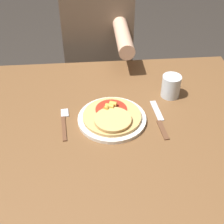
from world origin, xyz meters
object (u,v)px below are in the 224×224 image
(plate, at_px, (112,119))
(drinking_glass, at_px, (171,86))
(pizza, at_px, (112,116))
(person_diner, at_px, (98,43))
(knife, at_px, (160,120))
(dining_table, at_px, (100,145))
(fork, at_px, (64,122))

(plate, relative_size, drinking_glass, 2.78)
(pizza, relative_size, person_diner, 0.18)
(knife, height_order, drinking_glass, drinking_glass)
(plate, bearing_deg, drinking_glass, 28.68)
(dining_table, distance_m, pizza, 0.13)
(knife, relative_size, drinking_glass, 2.43)
(pizza, bearing_deg, knife, -3.28)
(dining_table, height_order, person_diner, person_diner)
(plate, distance_m, pizza, 0.02)
(dining_table, relative_size, pizza, 5.76)
(plate, height_order, knife, plate)
(fork, bearing_deg, pizza, -2.43)
(fork, height_order, person_diner, person_diner)
(pizza, relative_size, knife, 0.97)
(pizza, distance_m, fork, 0.18)
(fork, bearing_deg, knife, -2.86)
(plate, height_order, pizza, pizza)
(pizza, height_order, person_diner, person_diner)
(plate, bearing_deg, pizza, -92.57)
(fork, xyz_separation_m, drinking_glass, (0.43, 0.13, 0.04))
(dining_table, xyz_separation_m, knife, (0.22, 0.01, 0.10))
(dining_table, distance_m, drinking_glass, 0.37)
(pizza, xyz_separation_m, knife, (0.18, -0.01, -0.02))
(drinking_glass, bearing_deg, knife, -115.77)
(pizza, height_order, fork, pizza)
(pizza, distance_m, drinking_glass, 0.29)
(person_diner, bearing_deg, fork, -102.99)
(plate, bearing_deg, knife, -4.68)
(dining_table, bearing_deg, plate, 27.85)
(plate, distance_m, knife, 0.18)
(fork, relative_size, person_diner, 0.15)
(drinking_glass, bearing_deg, pizza, -150.58)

